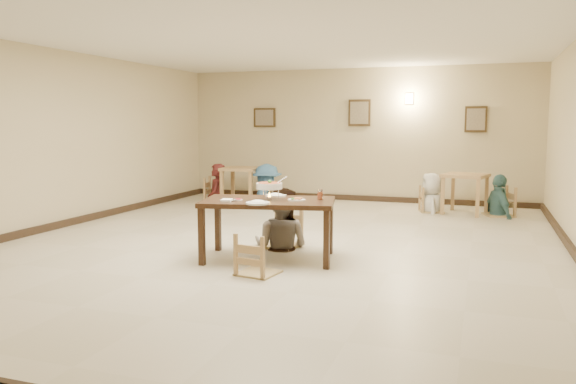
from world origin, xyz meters
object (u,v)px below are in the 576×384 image
at_px(bg_table_left, 241,174).
at_px(bg_table_right, 465,181).
at_px(chair_near, 258,235).
at_px(curry_warmer, 269,186).
at_px(chair_far, 281,210).
at_px(bg_diner_b, 267,164).
at_px(bg_chair_ll, 216,179).
at_px(bg_diner_c, 432,173).
at_px(bg_diner_d, 500,174).
at_px(bg_chair_lr, 267,183).
at_px(main_diner, 281,187).
at_px(drink_glass, 320,195).
at_px(bg_chair_rr, 499,188).
at_px(bg_chair_rl, 432,188).
at_px(bg_diner_a, 216,164).
at_px(main_table, 268,206).

distance_m(bg_table_left, bg_table_right, 4.78).
height_order(chair_near, curry_warmer, curry_warmer).
relative_size(chair_far, bg_diner_b, 0.60).
height_order(curry_warmer, bg_chair_ll, curry_warmer).
distance_m(bg_chair_ll, bg_diner_c, 4.79).
bearing_deg(bg_diner_d, bg_chair_lr, 65.74).
distance_m(curry_warmer, bg_table_right, 5.26).
bearing_deg(bg_table_right, main_diner, -120.54).
bearing_deg(bg_table_right, drink_glass, -110.13).
height_order(drink_glass, bg_diner_c, bg_diner_c).
xyz_separation_m(drink_glass, bg_chair_rr, (2.29, 4.48, -0.32)).
bearing_deg(chair_near, bg_table_left, -55.29).
distance_m(bg_chair_ll, bg_chair_lr, 1.27).
height_order(bg_chair_rr, bg_diner_d, bg_diner_d).
bearing_deg(bg_table_right, bg_diner_d, -4.00).
bearing_deg(chair_near, main_diner, -71.91).
bearing_deg(bg_chair_rr, chair_near, -47.29).
distance_m(bg_table_left, bg_chair_rl, 4.15).
relative_size(bg_chair_ll, bg_diner_b, 0.58).
distance_m(bg_table_right, bg_chair_ll, 5.42).
relative_size(drink_glass, bg_chair_rl, 0.14).
height_order(chair_near, bg_diner_a, bg_diner_a).
height_order(chair_far, bg_diner_a, bg_diner_a).
relative_size(main_table, chair_near, 1.97).
height_order(main_table, bg_diner_d, bg_diner_d).
xyz_separation_m(main_table, chair_near, (0.15, -0.72, -0.24)).
xyz_separation_m(curry_warmer, bg_diner_d, (2.91, 4.68, -0.16)).
bearing_deg(bg_table_right, bg_diner_a, 179.68).
bearing_deg(bg_chair_ll, bg_chair_lr, -104.37).
xyz_separation_m(bg_chair_rr, bg_diner_d, (0.00, 0.00, 0.27)).
distance_m(bg_diner_b, bg_diner_d, 4.78).
bearing_deg(bg_table_left, chair_near, -64.26).
bearing_deg(bg_chair_rl, bg_diner_c, -105.49).
bearing_deg(bg_table_right, main_table, -115.87).
bearing_deg(curry_warmer, bg_chair_rl, 70.83).
distance_m(main_diner, bg_chair_rr, 5.00).
bearing_deg(chair_near, bg_diner_c, -96.54).
bearing_deg(bg_table_left, bg_chair_rr, -0.57).
bearing_deg(chair_far, bg_chair_lr, 123.18).
bearing_deg(bg_chair_rr, bg_diner_a, -110.78).
relative_size(main_table, main_diner, 1.06).
distance_m(main_table, main_diner, 0.72).
height_order(bg_chair_lr, bg_chair_rr, bg_chair_rr).
xyz_separation_m(drink_glass, bg_table_left, (-3.12, 4.54, -0.20)).
height_order(bg_chair_ll, bg_diner_d, bg_diner_d).
xyz_separation_m(main_diner, curry_warmer, (0.09, -0.70, 0.10)).
bearing_deg(main_diner, bg_chair_rl, -110.45).
distance_m(chair_near, curry_warmer, 0.89).
distance_m(main_table, bg_diner_b, 5.03).
height_order(curry_warmer, bg_table_left, curry_warmer).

